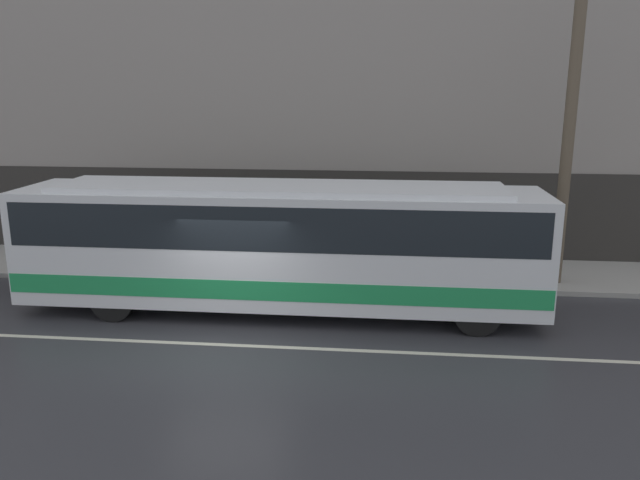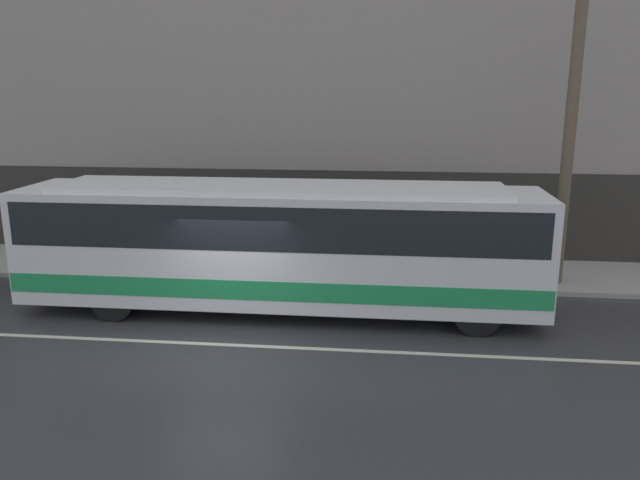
# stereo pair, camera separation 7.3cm
# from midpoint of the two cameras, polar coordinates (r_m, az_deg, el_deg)

# --- Properties ---
(ground_plane) EXTENTS (60.00, 60.00, 0.00)m
(ground_plane) POSITION_cam_midpoint_polar(r_m,az_deg,el_deg) (13.56, -8.54, -9.45)
(ground_plane) COLOR #333338
(sidewalk) EXTENTS (60.00, 3.17, 0.13)m
(sidewalk) POSITION_cam_midpoint_polar(r_m,az_deg,el_deg) (18.67, -4.24, -2.54)
(sidewalk) COLOR #A09E99
(sidewalk) RESTS_ON ground_plane
(building_facade) EXTENTS (60.00, 0.35, 12.14)m
(building_facade) POSITION_cam_midpoint_polar(r_m,az_deg,el_deg) (19.61, -3.61, 15.41)
(building_facade) COLOR gray
(building_facade) RESTS_ON ground_plane
(lane_stripe) EXTENTS (54.00, 0.14, 0.01)m
(lane_stripe) POSITION_cam_midpoint_polar(r_m,az_deg,el_deg) (13.56, -8.54, -9.44)
(lane_stripe) COLOR beige
(lane_stripe) RESTS_ON ground_plane
(transit_bus) EXTENTS (12.34, 2.49, 3.10)m
(transit_bus) POSITION_cam_midpoint_polar(r_m,az_deg,el_deg) (14.88, -3.60, -0.08)
(transit_bus) COLOR silver
(transit_bus) RESTS_ON ground_plane
(utility_pole_near) EXTENTS (0.31, 0.31, 7.90)m
(utility_pole_near) POSITION_cam_midpoint_polar(r_m,az_deg,el_deg) (17.55, 21.96, 8.81)
(utility_pole_near) COLOR brown
(utility_pole_near) RESTS_ON sidewalk
(pedestrian_waiting) EXTENTS (0.36, 0.36, 1.74)m
(pedestrian_waiting) POSITION_cam_midpoint_polar(r_m,az_deg,el_deg) (19.09, 3.15, 0.60)
(pedestrian_waiting) COLOR navy
(pedestrian_waiting) RESTS_ON sidewalk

